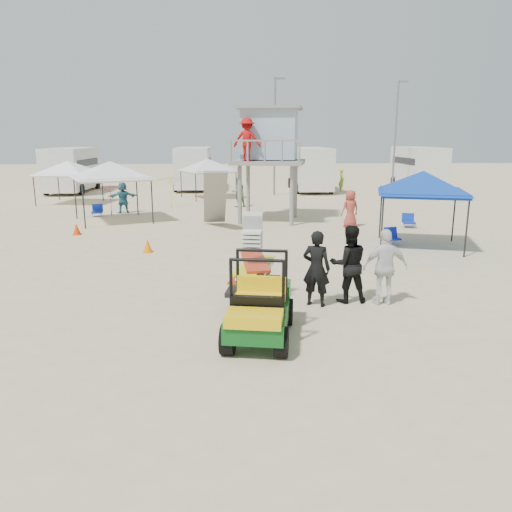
{
  "coord_description": "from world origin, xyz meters",
  "views": [
    {
      "loc": [
        -0.08,
        -8.48,
        4.05
      ],
      "look_at": [
        0.5,
        3.0,
        1.3
      ],
      "focal_mm": 35.0,
      "sensor_mm": 36.0,
      "label": 1
    }
  ],
  "objects_px": {
    "utility_cart": "(259,301)",
    "canopy_blue": "(423,175)",
    "surf_trailer": "(254,271)",
    "lifeguard_tower": "(267,139)",
    "man_left": "(316,268)"
  },
  "relations": [
    {
      "from": "man_left",
      "to": "lifeguard_tower",
      "type": "relative_size",
      "value": 0.35
    },
    {
      "from": "surf_trailer",
      "to": "man_left",
      "type": "distance_m",
      "value": 1.55
    },
    {
      "from": "utility_cart",
      "to": "lifeguard_tower",
      "type": "distance_m",
      "value": 15.33
    },
    {
      "from": "utility_cart",
      "to": "lifeguard_tower",
      "type": "relative_size",
      "value": 0.47
    },
    {
      "from": "utility_cart",
      "to": "surf_trailer",
      "type": "bearing_deg",
      "value": 89.84
    },
    {
      "from": "utility_cart",
      "to": "canopy_blue",
      "type": "bearing_deg",
      "value": 52.62
    },
    {
      "from": "utility_cart",
      "to": "man_left",
      "type": "height_order",
      "value": "man_left"
    },
    {
      "from": "utility_cart",
      "to": "canopy_blue",
      "type": "relative_size",
      "value": 0.68
    },
    {
      "from": "man_left",
      "to": "canopy_blue",
      "type": "xyz_separation_m",
      "value": [
        5.0,
        6.51,
        1.76
      ]
    },
    {
      "from": "surf_trailer",
      "to": "man_left",
      "type": "height_order",
      "value": "surf_trailer"
    },
    {
      "from": "canopy_blue",
      "to": "surf_trailer",
      "type": "bearing_deg",
      "value": -136.4
    },
    {
      "from": "utility_cart",
      "to": "canopy_blue",
      "type": "distance_m",
      "value": 10.91
    },
    {
      "from": "canopy_blue",
      "to": "lifeguard_tower",
      "type": "bearing_deg",
      "value": 129.63
    },
    {
      "from": "utility_cart",
      "to": "surf_trailer",
      "type": "distance_m",
      "value": 2.33
    },
    {
      "from": "surf_trailer",
      "to": "lifeguard_tower",
      "type": "relative_size",
      "value": 0.43
    }
  ]
}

